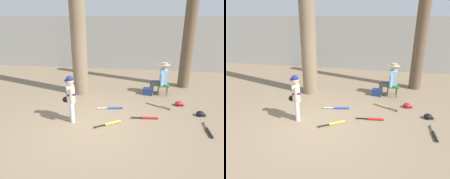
{
  "view_description": "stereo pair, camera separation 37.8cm",
  "coord_description": "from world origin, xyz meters",
  "views": [
    {
      "loc": [
        1.19,
        -4.61,
        2.86
      ],
      "look_at": [
        0.41,
        1.04,
        0.75
      ],
      "focal_mm": 33.61,
      "sensor_mm": 36.0,
      "label": 1
    },
    {
      "loc": [
        1.57,
        -4.54,
        2.86
      ],
      "look_at": [
        0.41,
        1.04,
        0.75
      ],
      "focal_mm": 33.61,
      "sensor_mm": 36.0,
      "label": 2
    }
  ],
  "objects": [
    {
      "name": "ground_plane",
      "position": [
        0.0,
        0.0,
        0.0
      ],
      "size": [
        60.0,
        60.0,
        0.0
      ],
      "primitive_type": "plane",
      "color": "#7F6B51"
    },
    {
      "name": "concrete_back_wall",
      "position": [
        0.0,
        6.39,
        1.35
      ],
      "size": [
        18.0,
        0.36,
        2.71
      ],
      "primitive_type": "cube",
      "color": "#9E9E99",
      "rests_on": "ground"
    },
    {
      "name": "tree_near_player",
      "position": [
        -0.96,
        2.53,
        2.94
      ],
      "size": [
        0.72,
        0.72,
        6.57
      ],
      "color": "#7F6B51",
      "rests_on": "ground"
    },
    {
      "name": "tree_behind_spectator",
      "position": [
        2.95,
        3.82,
        2.77
      ],
      "size": [
        0.61,
        0.61,
        6.13
      ],
      "color": "brown",
      "rests_on": "ground"
    },
    {
      "name": "young_ballplayer",
      "position": [
        -0.64,
        0.42,
        0.74
      ],
      "size": [
        0.48,
        0.54,
        1.31
      ],
      "color": "white",
      "rests_on": "ground"
    },
    {
      "name": "folding_stool",
      "position": [
        2.04,
        2.78,
        0.36
      ],
      "size": [
        0.4,
        0.4,
        0.41
      ],
      "color": "#196B2D",
      "rests_on": "ground"
    },
    {
      "name": "seated_spectator",
      "position": [
        1.94,
        2.78,
        0.64
      ],
      "size": [
        0.67,
        0.53,
        1.2
      ],
      "color": "#47474C",
      "rests_on": "ground"
    },
    {
      "name": "handbag_beside_stool",
      "position": [
        1.5,
        2.67,
        0.13
      ],
      "size": [
        0.37,
        0.24,
        0.26
      ],
      "primitive_type": "cube",
      "rotation": [
        0.0,
        0.0,
        -0.18
      ],
      "color": "navy",
      "rests_on": "ground"
    },
    {
      "name": "bat_wood_tan",
      "position": [
        1.73,
        1.73,
        0.03
      ],
      "size": [
        0.72,
        0.47,
        0.07
      ],
      "color": "tan",
      "rests_on": "ground"
    },
    {
      "name": "bat_red_barrel",
      "position": [
        1.47,
        0.79,
        0.03
      ],
      "size": [
        0.76,
        0.13,
        0.07
      ],
      "color": "red",
      "rests_on": "ground"
    },
    {
      "name": "bat_blue_youth",
      "position": [
        0.4,
        1.31,
        0.03
      ],
      "size": [
        0.79,
        0.21,
        0.07
      ],
      "color": "#2347AD",
      "rests_on": "ground"
    },
    {
      "name": "bat_yellow_trainer",
      "position": [
        0.47,
        0.34,
        0.03
      ],
      "size": [
        0.68,
        0.48,
        0.07
      ],
      "color": "yellow",
      "rests_on": "ground"
    },
    {
      "name": "bat_black_composite",
      "position": [
        2.98,
        0.27,
        0.03
      ],
      "size": [
        0.08,
        0.73,
        0.07
      ],
      "color": "black",
      "rests_on": "ground"
    },
    {
      "name": "batting_helmet_red",
      "position": [
        2.48,
        1.85,
        0.07
      ],
      "size": [
        0.28,
        0.22,
        0.16
      ],
      "color": "#A81919",
      "rests_on": "ground"
    },
    {
      "name": "batting_helmet_black",
      "position": [
        3.0,
        1.2,
        0.07
      ],
      "size": [
        0.28,
        0.21,
        0.16
      ],
      "color": "black",
      "rests_on": "ground"
    }
  ]
}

